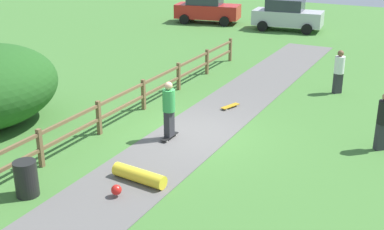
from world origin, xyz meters
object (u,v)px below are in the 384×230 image
object	(u,v)px
trash_bin	(26,179)
bystander_white	(339,70)
parked_car_red	(207,8)
skateboard_loose	(230,106)
bystander_black	(384,119)
parked_car_silver	(287,15)
skater_riding	(169,107)
skater_fallen	(137,177)

from	to	relation	value
trash_bin	bystander_white	distance (m)	12.55
bystander_white	parked_car_red	size ratio (longest dim) A/B	0.38
skateboard_loose	bystander_black	world-z (taller)	bystander_black
bystander_black	parked_car_silver	distance (m)	17.84
skater_riding	skateboard_loose	world-z (taller)	skater_riding
trash_bin	parked_car_red	xyz separation A→B (m)	(-6.19, 22.75, 0.51)
skateboard_loose	bystander_white	distance (m)	4.72
skater_riding	parked_car_red	world-z (taller)	parked_car_red
skater_fallen	bystander_white	size ratio (longest dim) A/B	0.91
skater_riding	parked_car_red	xyz separation A→B (m)	(-7.54, 18.17, -0.08)
skater_riding	skater_fallen	distance (m)	3.06
bystander_black	bystander_white	bearing A→B (deg)	115.66
skater_fallen	bystander_white	bearing A→B (deg)	73.85
skateboard_loose	bystander_black	distance (m)	5.51
skateboard_loose	bystander_white	world-z (taller)	bystander_white
trash_bin	skater_riding	distance (m)	4.81
trash_bin	parked_car_silver	world-z (taller)	parked_car_silver
skateboard_loose	parked_car_silver	world-z (taller)	parked_car_silver
bystander_black	parked_car_silver	xyz separation A→B (m)	(-7.90, 15.99, -0.01)
skater_fallen	trash_bin	bearing A→B (deg)	-140.09
skater_fallen	parked_car_silver	bearing A→B (deg)	97.47
trash_bin	skater_fallen	world-z (taller)	trash_bin
skater_fallen	bystander_black	world-z (taller)	bystander_black
skater_fallen	skateboard_loose	xyz separation A→B (m)	(-0.15, 6.27, -0.11)
skateboard_loose	parked_car_red	world-z (taller)	parked_car_red
bystander_white	skater_riding	bearing A→B (deg)	-117.02
trash_bin	skateboard_loose	distance (m)	8.22
bystander_white	bystander_black	xyz separation A→B (m)	(2.30, -4.78, 0.03)
trash_bin	parked_car_red	size ratio (longest dim) A/B	0.20
skater_riding	parked_car_red	distance (m)	19.67
bystander_white	parked_car_silver	xyz separation A→B (m)	(-5.60, 11.21, 0.02)
skateboard_loose	parked_car_red	bearing A→B (deg)	118.75
skater_fallen	bystander_white	xyz separation A→B (m)	(2.84, 9.83, 0.74)
bystander_black	parked_car_red	world-z (taller)	parked_car_red
skater_riding	bystander_white	world-z (taller)	skater_riding
bystander_black	parked_car_silver	world-z (taller)	parked_car_silver
parked_car_silver	bystander_black	bearing A→B (deg)	-63.71
skateboard_loose	bystander_white	size ratio (longest dim) A/B	0.48
skater_riding	skateboard_loose	size ratio (longest dim) A/B	2.21
skater_riding	skateboard_loose	distance (m)	3.58
parked_car_red	parked_car_silver	bearing A→B (deg)	0.05
skater_riding	trash_bin	bearing A→B (deg)	-106.38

